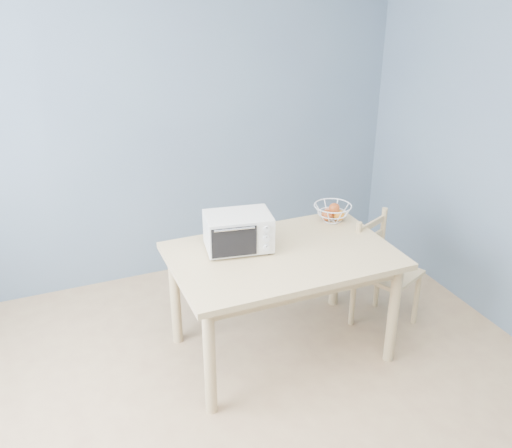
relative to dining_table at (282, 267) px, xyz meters
name	(u,v)px	position (x,y,z in m)	size (l,w,h in m)	color
room	(282,245)	(-0.42, -0.87, 0.65)	(4.01, 4.51, 2.61)	tan
dining_table	(282,267)	(0.00, 0.00, 0.00)	(1.40, 0.90, 0.75)	tan
toaster_oven	(236,232)	(-0.25, 0.16, 0.23)	(0.45, 0.35, 0.24)	beige
fruit_basket	(332,212)	(0.53, 0.31, 0.17)	(0.27, 0.27, 0.13)	white
dining_chair	(383,273)	(0.81, 0.03, -0.24)	(0.51, 0.51, 0.82)	tan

